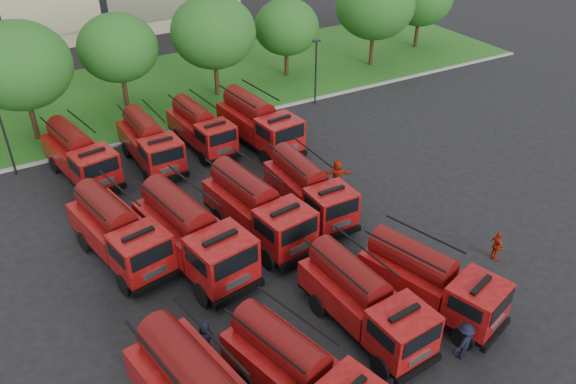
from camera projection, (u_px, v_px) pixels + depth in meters
name	position (u px, v px, depth m)	size (l,w,h in m)	color
ground	(292.00, 281.00, 26.65)	(140.00, 140.00, 0.00)	black
lawn	(133.00, 95.00, 45.68)	(70.00, 16.00, 0.12)	#215216
curb	(166.00, 133.00, 39.73)	(70.00, 0.30, 0.14)	gray
tree_2	(19.00, 66.00, 36.20)	(6.72, 6.72, 8.22)	#382314
tree_3	(118.00, 48.00, 41.31)	(5.88, 5.88, 7.19)	#382314
tree_4	(213.00, 32.00, 42.84)	(6.55, 6.55, 8.01)	#382314
tree_5	(287.00, 27.00, 46.96)	(5.46, 5.46, 6.68)	#382314
tree_6	(375.00, 5.00, 48.59)	(6.89, 6.89, 8.42)	#382314
lamp_post_0	(4.00, 133.00, 33.53)	(0.60, 0.25, 5.11)	black
lamp_post_1	(316.00, 69.00, 42.71)	(0.60, 0.25, 5.11)	black
fire_truck_1	(300.00, 373.00, 20.20)	(3.97, 7.07, 3.05)	black
fire_truck_2	(364.00, 300.00, 23.37)	(2.87, 6.86, 3.05)	black
fire_truck_3	(430.00, 280.00, 24.47)	(4.06, 6.93, 2.99)	black
fire_truck_4	(118.00, 232.00, 27.32)	(3.75, 7.33, 3.18)	black
fire_truck_5	(192.00, 234.00, 26.89)	(3.90, 8.02, 3.50)	black
fire_truck_6	(257.00, 208.00, 28.92)	(3.48, 7.51, 3.29)	black
fire_truck_7	(308.00, 188.00, 30.80)	(2.48, 6.68, 3.03)	black
fire_truck_8	(80.00, 155.00, 33.95)	(3.56, 7.15, 3.12)	black
fire_truck_9	(150.00, 142.00, 35.43)	(2.64, 6.75, 3.04)	black
fire_truck_10	(201.00, 127.00, 37.36)	(2.81, 6.58, 2.91)	black
fire_truck_11	(259.00, 123.00, 37.52)	(3.31, 7.56, 3.34)	black
firefighter_2	(494.00, 259.00, 28.09)	(0.94, 0.53, 1.60)	#A3200C
firefighter_3	(460.00, 357.00, 22.81)	(1.16, 0.60, 1.80)	black
firefighter_4	(207.00, 354.00, 22.91)	(0.86, 0.56, 1.75)	black
firefighter_5	(336.00, 189.00, 33.64)	(1.80, 0.78, 1.94)	#A3200C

